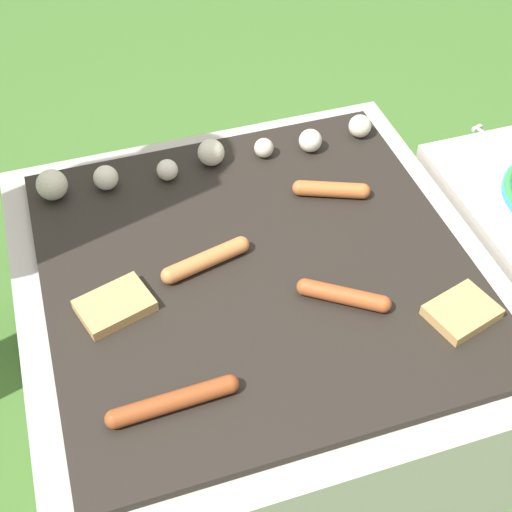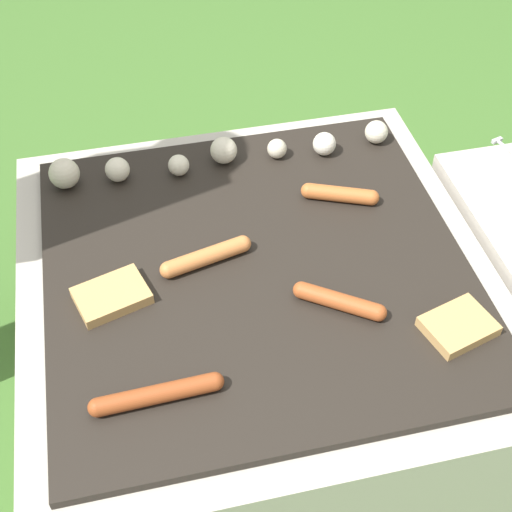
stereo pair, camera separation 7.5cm
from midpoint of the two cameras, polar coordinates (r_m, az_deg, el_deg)
The scene contains 9 objects.
ground_plane at distance 1.54m, azimuth 1.42°, elevation -9.96°, with size 14.00×14.00×0.00m, color #3D6628.
grill at distance 1.39m, azimuth 1.56°, elevation -5.85°, with size 0.84×0.84×0.37m.
sausage_front_center at distance 1.25m, azimuth -2.28°, elevation -0.10°, with size 0.17×0.06×0.03m.
sausage_back_center at distance 1.38m, azimuth 8.29°, elevation 4.88°, with size 0.14×0.08×0.03m.
sausage_front_right at distance 1.08m, azimuth -5.92°, elevation -11.02°, with size 0.20×0.04×0.03m.
sausage_mid_left at distance 1.19m, azimuth 8.49°, elevation -3.66°, with size 0.14×0.10×0.03m.
bread_slice_right at distance 1.21m, azimuth -9.73°, elevation -3.21°, with size 0.14×0.11×0.02m.
bread_slice_left at distance 1.21m, azimuth 17.63°, elevation -5.43°, with size 0.13×0.11×0.02m.
mushroom_row at distance 1.44m, azimuth -2.62°, elevation 7.93°, with size 0.69×0.07×0.06m.
Camera 2 is at (-0.19, -0.83, 1.28)m, focal length 50.00 mm.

